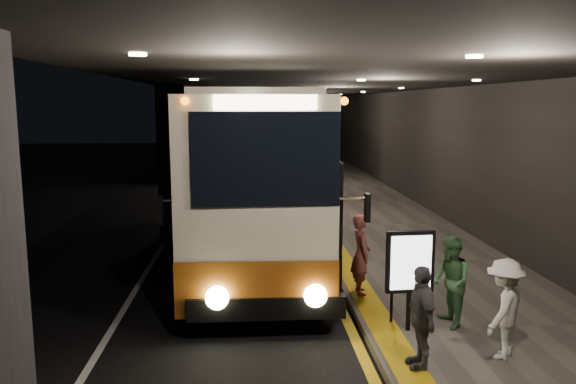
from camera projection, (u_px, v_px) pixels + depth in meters
name	position (u px, v px, depth m)	size (l,w,h in m)	color
ground	(222.00, 283.00, 12.30)	(90.00, 90.00, 0.00)	black
lane_line_white	(170.00, 232.00, 17.10)	(0.12, 50.00, 0.01)	silver
kerb_stripe_yellow	(306.00, 230.00, 17.39)	(0.18, 50.00, 0.01)	gold
sidewalk	(382.00, 227.00, 17.55)	(4.50, 50.00, 0.15)	#514C44
tactile_strip	(322.00, 225.00, 17.40)	(0.50, 50.00, 0.01)	gold
terminal_wall	(456.00, 133.00, 17.25)	(0.10, 50.00, 6.00)	black
support_columns	(174.00, 164.00, 15.80)	(0.80, 24.80, 4.40)	black
canopy	(311.00, 79.00, 16.69)	(9.00, 50.00, 0.40)	black
coach_main	(259.00, 176.00, 15.19)	(2.98, 13.01, 4.03)	beige
coach_second	(253.00, 143.00, 31.69)	(2.51, 11.39, 3.57)	beige
coach_third	(253.00, 132.00, 43.39)	(2.59, 11.62, 3.64)	beige
passenger_boarding	(361.00, 254.00, 11.05)	(0.58, 0.38, 1.60)	#AF5652
passenger_waiting_green	(450.00, 282.00, 9.42)	(0.75, 0.46, 1.55)	#427847
passenger_waiting_white	(504.00, 309.00, 8.25)	(0.97, 0.45, 1.50)	silver
passenger_waiting_grey	(421.00, 317.00, 7.94)	(0.88, 0.45, 1.50)	#434247
info_sign	(410.00, 264.00, 9.18)	(0.80, 0.16, 1.70)	black
stanchion_post	(392.00, 289.00, 9.60)	(0.05, 0.05, 1.20)	black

